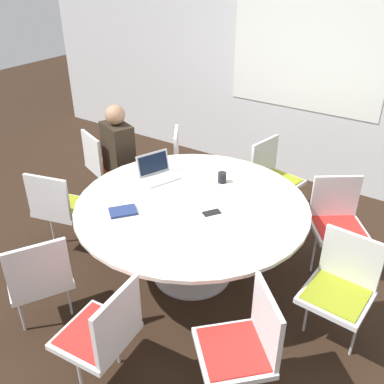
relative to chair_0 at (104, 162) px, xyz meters
The scene contains 17 objects.
ground_plane 1.65m from the chair_0, 18.35° to the right, with size 16.00×16.00×0.00m, color black.
wall_back 2.50m from the chair_0, 51.02° to the left, with size 8.00×0.07×2.70m.
conference_table 1.57m from the chair_0, 18.35° to the right, with size 1.90×1.90×0.75m.
chair_0 is the anchor object (origin of this frame).
chair_1 0.93m from the chair_0, 72.30° to the right, with size 0.53×0.52×0.87m.
chair_2 1.87m from the chair_0, 60.35° to the right, with size 0.58×0.59×0.87m.
chair_3 2.41m from the chair_0, 46.26° to the right, with size 0.46×0.48×0.87m.
chair_4 2.77m from the chair_0, 28.88° to the right, with size 0.61×0.61×0.87m.
chair_5 2.80m from the chair_0, 10.55° to the right, with size 0.47×0.45×0.87m.
chair_6 2.49m from the chair_0, ahead, with size 0.60×0.60×0.87m.
chair_7 1.82m from the chair_0, 24.67° to the left, with size 0.50×0.51×0.87m.
chair_8 0.92m from the chair_0, 35.60° to the left, with size 0.59×0.60×0.87m.
person_0 0.32m from the chair_0, ahead, with size 0.41×0.34×1.22m.
laptop 1.06m from the chair_0, 17.02° to the right, with size 0.34×0.39×0.21m.
spiral_notebook 1.46m from the chair_0, 39.42° to the right, with size 0.25×0.26×0.02m.
coffee_cup 1.54m from the chair_0, ahead, with size 0.08×0.08×0.09m.
cell_phone 1.80m from the chair_0, 17.59° to the right, with size 0.14×0.16×0.01m.
Camera 1 is at (1.66, -2.48, 2.55)m, focal length 40.00 mm.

